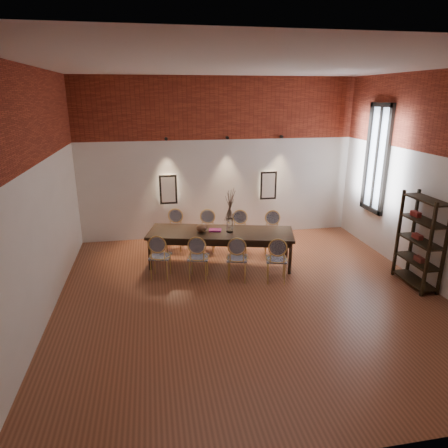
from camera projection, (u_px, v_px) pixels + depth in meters
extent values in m
cube|color=brown|center=(251.00, 297.00, 7.40)|extent=(7.00, 7.00, 0.02)
cube|color=silver|center=(256.00, 64.00, 6.16)|extent=(7.00, 7.00, 0.02)
cube|color=silver|center=(218.00, 159.00, 10.10)|extent=(7.00, 0.10, 4.00)
cube|color=silver|center=(356.00, 283.00, 3.46)|extent=(7.00, 0.10, 4.00)
cube|color=silver|center=(31.00, 200.00, 6.17)|extent=(0.10, 7.00, 4.00)
cube|color=silver|center=(439.00, 183.00, 7.39)|extent=(0.10, 7.00, 4.00)
cube|color=maroon|center=(219.00, 108.00, 9.65)|extent=(7.00, 0.02, 1.50)
cube|color=maroon|center=(367.00, 136.00, 3.14)|extent=(7.00, 0.02, 1.50)
cube|color=maroon|center=(23.00, 117.00, 5.80)|extent=(0.02, 7.00, 1.50)
cube|color=maroon|center=(447.00, 113.00, 7.00)|extent=(0.02, 7.00, 1.50)
cube|color=#FFEAC6|center=(168.00, 189.00, 10.00)|extent=(0.36, 0.06, 0.66)
cube|color=#FFEAC6|center=(268.00, 185.00, 10.45)|extent=(0.36, 0.06, 0.66)
cylinder|color=black|center=(166.00, 139.00, 9.59)|extent=(0.08, 0.10, 0.08)
cylinder|color=black|center=(227.00, 138.00, 9.85)|extent=(0.08, 0.10, 0.08)
cylinder|color=black|center=(281.00, 137.00, 10.09)|extent=(0.08, 0.10, 0.08)
cube|color=silver|center=(377.00, 159.00, 9.20)|extent=(0.02, 0.78, 2.38)
cube|color=black|center=(376.00, 159.00, 9.20)|extent=(0.08, 0.90, 2.50)
cube|color=black|center=(376.00, 159.00, 9.20)|extent=(0.06, 0.06, 2.40)
cube|color=black|center=(221.00, 248.00, 8.71)|extent=(3.25, 1.73, 0.75)
cylinder|color=silver|center=(230.00, 225.00, 8.54)|extent=(0.14, 0.14, 0.30)
ellipsoid|color=brown|center=(202.00, 228.00, 8.55)|extent=(0.24, 0.24, 0.18)
cube|color=#8D1661|center=(215.00, 230.00, 8.64)|extent=(0.30, 0.24, 0.03)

